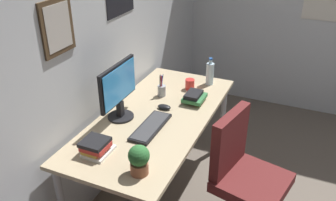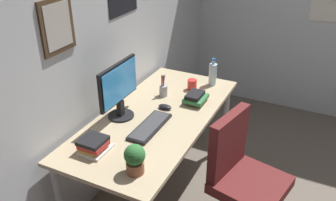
{
  "view_description": "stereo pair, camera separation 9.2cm",
  "coord_description": "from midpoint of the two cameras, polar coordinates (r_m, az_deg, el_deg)",
  "views": [
    {
      "loc": [
        -2.01,
        0.65,
        2.13
      ],
      "look_at": [
        0.11,
        1.58,
        0.89
      ],
      "focal_mm": 37.64,
      "sensor_mm": 36.0,
      "label": 1
    },
    {
      "loc": [
        -1.97,
        0.56,
        2.13
      ],
      "look_at": [
        0.11,
        1.58,
        0.89
      ],
      "focal_mm": 37.64,
      "sensor_mm": 36.0,
      "label": 2
    }
  ],
  "objects": [
    {
      "name": "wall_back",
      "position": [
        2.65,
        -11.43,
        9.37
      ],
      "size": [
        4.4,
        0.1,
        2.6
      ],
      "color": "silver",
      "rests_on": "ground_plane"
    },
    {
      "name": "book_stack_left",
      "position": [
        2.36,
        -10.8,
        -7.1
      ],
      "size": [
        0.2,
        0.18,
        0.1
      ],
      "color": "silver",
      "rests_on": "desk"
    },
    {
      "name": "coffee_mug_near",
      "position": [
        3.12,
        4.79,
        2.59
      ],
      "size": [
        0.12,
        0.08,
        0.09
      ],
      "color": "red",
      "rests_on": "desk"
    },
    {
      "name": "computer_mouse",
      "position": [
        2.81,
        0.44,
        -1.05
      ],
      "size": [
        0.06,
        0.11,
        0.04
      ],
      "color": "black",
      "rests_on": "desk"
    },
    {
      "name": "keyboard",
      "position": [
        2.57,
        -1.9,
        -4.23
      ],
      "size": [
        0.43,
        0.15,
        0.03
      ],
      "color": "black",
      "rests_on": "desk"
    },
    {
      "name": "book_stack_right",
      "position": [
        2.91,
        5.4,
        0.44
      ],
      "size": [
        0.21,
        0.16,
        0.09
      ],
      "color": "#B22D28",
      "rests_on": "desk"
    },
    {
      "name": "water_bottle",
      "position": [
        3.2,
        8.08,
        4.27
      ],
      "size": [
        0.07,
        0.07,
        0.25
      ],
      "color": "silver",
      "rests_on": "desk"
    },
    {
      "name": "desk",
      "position": [
        2.77,
        -0.91,
        -3.6
      ],
      "size": [
        1.71,
        0.79,
        0.74
      ],
      "color": "tan",
      "rests_on": "ground_plane"
    },
    {
      "name": "office_chair",
      "position": [
        2.57,
        12.8,
        -11.31
      ],
      "size": [
        0.58,
        0.58,
        0.95
      ],
      "color": "#591E1E",
      "rests_on": "ground_plane"
    },
    {
      "name": "pen_cup",
      "position": [
        2.99,
        0.13,
        1.71
      ],
      "size": [
        0.07,
        0.07,
        0.2
      ],
      "color": "#9EA0A5",
      "rests_on": "desk"
    },
    {
      "name": "monitor",
      "position": [
        2.62,
        -6.96,
        1.95
      ],
      "size": [
        0.46,
        0.2,
        0.43
      ],
      "color": "black",
      "rests_on": "desk"
    },
    {
      "name": "potted_plant",
      "position": [
        2.11,
        -4.16,
        -9.32
      ],
      "size": [
        0.13,
        0.13,
        0.19
      ],
      "color": "brown",
      "rests_on": "desk"
    }
  ]
}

